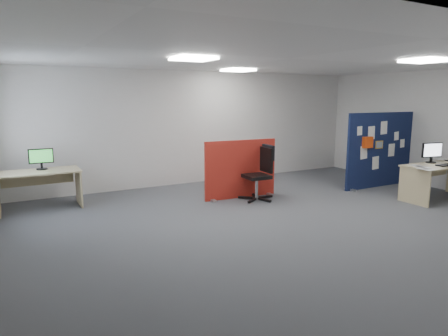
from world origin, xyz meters
name	(u,v)px	position (x,y,z in m)	size (l,w,h in m)	color
floor	(286,218)	(0.00, 0.00, 0.00)	(9.00, 9.00, 0.00)	#4C4F54
ceiling	(290,58)	(0.00, 0.00, 2.70)	(9.00, 7.00, 0.02)	white
wall_back	(199,128)	(0.00, 3.50, 1.35)	(9.00, 0.02, 2.70)	silver
ceiling_lights	(282,64)	(0.33, 0.67, 2.67)	(4.10, 4.10, 0.04)	white
navy_divider	(380,150)	(3.46, 0.99, 0.87)	(2.10, 0.30, 1.74)	#0F143A
main_desk	(438,172)	(3.58, -0.40, 0.55)	(1.66, 0.74, 0.73)	tan
monitor_main	(432,152)	(3.57, -0.23, 0.97)	(0.48, 0.20, 0.42)	black
keyboard	(446,165)	(3.54, -0.58, 0.74)	(0.45, 0.18, 0.03)	black
red_divider	(241,170)	(0.07, 1.64, 0.59)	(1.62, 0.30, 1.21)	maroon
second_desk	(39,180)	(-3.68, 2.73, 0.54)	(1.43, 0.72, 0.73)	tan
monitor_second	(41,158)	(-3.61, 2.83, 0.95)	(0.44, 0.20, 0.40)	black
office_chair	(262,169)	(0.36, 1.30, 0.63)	(0.71, 0.73, 1.10)	black
desk_papers	(439,164)	(3.57, -0.40, 0.73)	(1.71, 0.86, 0.00)	white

